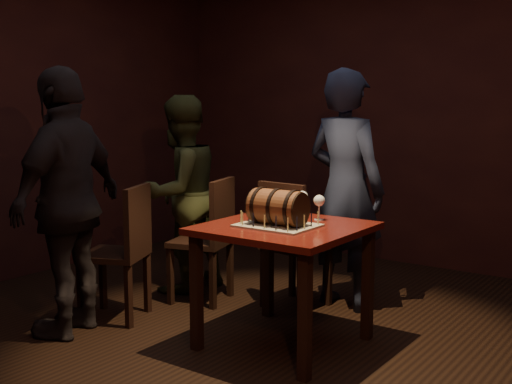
% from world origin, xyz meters
% --- Properties ---
extents(room_shell, '(5.04, 5.04, 2.80)m').
position_xyz_m(room_shell, '(0.00, 0.00, 1.40)').
color(room_shell, black).
rests_on(room_shell, ground).
extents(pub_table, '(0.90, 0.90, 0.75)m').
position_xyz_m(pub_table, '(0.19, 0.13, 0.64)').
color(pub_table, '#440E0B').
rests_on(pub_table, ground).
extents(cake_board, '(0.45, 0.35, 0.01)m').
position_xyz_m(cake_board, '(0.18, 0.08, 0.76)').
color(cake_board, gray).
rests_on(cake_board, pub_table).
extents(barrel_cake, '(0.38, 0.23, 0.23)m').
position_xyz_m(barrel_cake, '(0.18, 0.08, 0.87)').
color(barrel_cake, brown).
rests_on(barrel_cake, cake_board).
extents(birthday_candles, '(0.40, 0.30, 0.09)m').
position_xyz_m(birthday_candles, '(0.18, 0.08, 0.80)').
color(birthday_candles, '#E6DF8A').
rests_on(birthday_candles, cake_board).
extents(wine_glass_left, '(0.07, 0.07, 0.16)m').
position_xyz_m(wine_glass_left, '(-0.07, 0.43, 0.87)').
color(wine_glass_left, silver).
rests_on(wine_glass_left, pub_table).
extents(wine_glass_mid, '(0.07, 0.07, 0.16)m').
position_xyz_m(wine_glass_mid, '(0.09, 0.50, 0.87)').
color(wine_glass_mid, silver).
rests_on(wine_glass_mid, pub_table).
extents(wine_glass_right, '(0.07, 0.07, 0.16)m').
position_xyz_m(wine_glass_right, '(0.27, 0.40, 0.87)').
color(wine_glass_right, silver).
rests_on(wine_glass_right, pub_table).
extents(pint_of_ale, '(0.07, 0.07, 0.15)m').
position_xyz_m(pint_of_ale, '(0.01, 0.37, 0.82)').
color(pint_of_ale, silver).
rests_on(pint_of_ale, pub_table).
extents(menu_card, '(0.10, 0.05, 0.13)m').
position_xyz_m(menu_card, '(-0.12, 0.48, 0.81)').
color(menu_card, white).
rests_on(menu_card, pub_table).
extents(chair_back, '(0.44, 0.44, 0.93)m').
position_xyz_m(chair_back, '(-0.15, 0.73, 0.52)').
color(chair_back, black).
rests_on(chair_back, ground).
extents(chair_left_rear, '(0.50, 0.50, 0.93)m').
position_xyz_m(chair_left_rear, '(-0.73, 0.54, 0.52)').
color(chair_left_rear, black).
rests_on(chair_left_rear, ground).
extents(chair_left_front, '(0.53, 0.53, 0.93)m').
position_xyz_m(chair_left_front, '(-0.96, -0.11, 0.52)').
color(chair_left_front, black).
rests_on(chair_left_front, ground).
extents(person_back, '(0.68, 0.50, 1.73)m').
position_xyz_m(person_back, '(0.12, 1.04, 0.86)').
color(person_back, '#191E33').
rests_on(person_back, ground).
extents(person_left_rear, '(0.66, 0.81, 1.54)m').
position_xyz_m(person_left_rear, '(-1.13, 0.65, 0.77)').
color(person_left_rear, '#34381C').
rests_on(person_left_rear, ground).
extents(person_left_front, '(0.66, 1.08, 1.71)m').
position_xyz_m(person_left_front, '(-1.05, -0.49, 0.86)').
color(person_left_front, black).
rests_on(person_left_front, ground).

